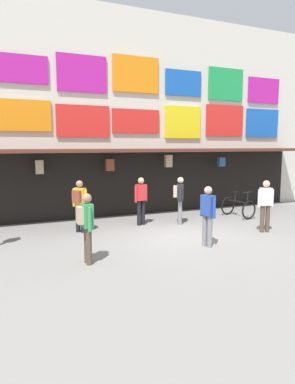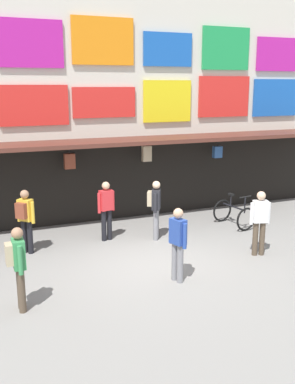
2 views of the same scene
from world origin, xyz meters
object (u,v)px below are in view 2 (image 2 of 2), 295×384
(pedestrian_in_red, at_px, (106,208))
(pedestrian_in_white, at_px, (155,205))
(bicycle_parked, at_px, (234,214))
(pedestrian_in_green, at_px, (25,217))
(pedestrian_in_purple, at_px, (260,220))
(pedestrian_in_yellow, at_px, (18,263))
(pedestrian_in_blue, at_px, (178,241))

(pedestrian_in_red, distance_m, pedestrian_in_white, 1.37)
(bicycle_parked, bearing_deg, pedestrian_in_green, 179.64)
(pedestrian_in_green, xyz_separation_m, pedestrian_in_purple, (5.48, -2.34, -0.04))
(pedestrian_in_yellow, bearing_deg, pedestrian_in_purple, 6.74)
(pedestrian_in_blue, height_order, pedestrian_in_purple, same)
(pedestrian_in_yellow, bearing_deg, pedestrian_in_blue, 1.16)
(pedestrian_in_green, bearing_deg, pedestrian_in_blue, -46.03)
(pedestrian_in_yellow, distance_m, pedestrian_in_purple, 6.03)
(pedestrian_in_purple, bearing_deg, bicycle_parked, 72.23)
(pedestrian_in_yellow, bearing_deg, pedestrian_in_green, 80.46)
(pedestrian_in_blue, relative_size, pedestrian_in_white, 1.00)
(pedestrian_in_white, xyz_separation_m, pedestrian_in_yellow, (-4.02, -2.82, 0.00))
(bicycle_parked, distance_m, pedestrian_in_blue, 4.49)
(pedestrian_in_blue, bearing_deg, bicycle_parked, 41.35)
(pedestrian_in_yellow, bearing_deg, pedestrian_in_white, 35.09)
(pedestrian_in_yellow, bearing_deg, bicycle_parked, 24.10)
(pedestrian_in_red, bearing_deg, pedestrian_in_yellow, -129.98)
(pedestrian_in_red, xyz_separation_m, pedestrian_in_purple, (3.27, -2.54, 0.00))
(bicycle_parked, height_order, pedestrian_in_white, pedestrian_in_white)
(pedestrian_in_red, bearing_deg, pedestrian_in_white, -17.84)
(pedestrian_in_white, height_order, pedestrian_in_purple, same)
(bicycle_parked, distance_m, pedestrian_in_purple, 2.48)
(bicycle_parked, xyz_separation_m, pedestrian_in_yellow, (-6.73, -3.01, 0.59))
(pedestrian_in_red, relative_size, pedestrian_in_white, 1.00)
(bicycle_parked, xyz_separation_m, pedestrian_in_green, (-6.22, 0.04, 0.59))
(pedestrian_in_red, distance_m, pedestrian_in_purple, 4.14)
(pedestrian_in_green, bearing_deg, bicycle_parked, -0.36)
(pedestrian_in_blue, bearing_deg, pedestrian_in_white, 77.08)
(bicycle_parked, xyz_separation_m, pedestrian_in_red, (-4.01, 0.23, 0.55))
(pedestrian_in_red, xyz_separation_m, pedestrian_in_white, (1.30, -0.42, 0.04))
(bicycle_parked, relative_size, pedestrian_in_purple, 0.75)
(bicycle_parked, height_order, pedestrian_in_green, pedestrian_in_green)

